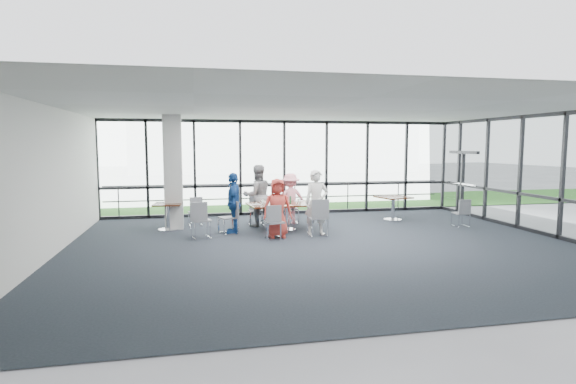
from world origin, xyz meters
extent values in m
cube|color=#1F262D|center=(0.00, 0.00, -0.01)|extent=(12.00, 10.00, 0.02)
cube|color=silver|center=(0.00, 0.00, 3.20)|extent=(12.00, 10.00, 0.04)
cube|color=silver|center=(-6.00, 0.00, 1.60)|extent=(0.10, 10.00, 3.20)
cube|color=silver|center=(0.00, -5.00, 1.60)|extent=(12.00, 0.10, 3.20)
cube|color=white|center=(0.00, 5.00, 1.60)|extent=(12.00, 0.10, 3.20)
cube|color=white|center=(6.00, 0.00, 1.60)|extent=(0.10, 10.00, 3.20)
cube|color=black|center=(6.00, 3.75, 1.05)|extent=(0.12, 1.60, 2.10)
cube|color=silver|center=(-3.60, 3.00, 1.60)|extent=(0.50, 0.50, 3.20)
cube|color=slate|center=(0.00, 10.00, -0.02)|extent=(80.00, 70.00, 0.02)
cube|color=#204F1A|center=(0.00, 8.00, 0.01)|extent=(80.00, 5.00, 0.01)
cube|color=silver|center=(4.00, 32.00, 3.00)|extent=(24.00, 10.00, 6.00)
cylinder|color=#2D2D33|center=(0.00, 5.60, 0.50)|extent=(12.00, 0.06, 0.06)
cube|color=black|center=(-0.54, 2.10, 0.73)|extent=(2.17, 1.33, 0.04)
cylinder|color=silver|center=(-0.54, 2.10, 0.35)|extent=(0.12, 0.12, 0.71)
cylinder|color=silver|center=(-0.54, 2.10, 0.01)|extent=(0.56, 0.56, 0.03)
cube|color=black|center=(-3.76, 2.77, 0.73)|extent=(0.82, 0.82, 0.04)
cylinder|color=silver|center=(-3.76, 2.77, 0.35)|extent=(0.12, 0.12, 0.71)
cube|color=black|center=(3.12, 3.04, 0.73)|extent=(1.10, 1.10, 0.04)
cylinder|color=silver|center=(3.12, 3.04, 0.35)|extent=(0.12, 0.12, 0.71)
imported|color=#C03A31|center=(-0.95, 1.17, 0.76)|extent=(0.75, 0.50, 1.52)
imported|color=silver|center=(0.11, 1.25, 0.86)|extent=(0.65, 0.49, 1.72)
imported|color=gray|center=(-1.23, 2.86, 0.90)|extent=(0.96, 0.70, 1.80)
imported|color=pink|center=(-0.20, 3.05, 0.76)|extent=(1.03, 0.60, 1.53)
imported|color=navy|center=(-2.00, 1.96, 0.82)|extent=(0.63, 1.01, 1.64)
cylinder|color=white|center=(-1.03, 1.68, 0.76)|extent=(0.26, 0.26, 0.01)
cylinder|color=white|center=(0.13, 1.77, 0.76)|extent=(0.25, 0.25, 0.01)
cylinder|color=white|center=(-1.11, 2.38, 0.76)|extent=(0.25, 0.25, 0.01)
cylinder|color=white|center=(-0.08, 2.49, 0.76)|extent=(0.26, 0.26, 0.01)
cylinder|color=white|center=(-1.37, 1.97, 0.76)|extent=(0.26, 0.26, 0.01)
cylinder|color=white|center=(-0.77, 1.81, 0.82)|extent=(0.07, 0.07, 0.15)
cylinder|color=white|center=(-0.18, 1.93, 0.82)|extent=(0.07, 0.07, 0.14)
cylinder|color=white|center=(-0.48, 2.43, 0.82)|extent=(0.07, 0.07, 0.15)
cylinder|color=white|center=(-1.24, 1.93, 0.83)|extent=(0.08, 0.08, 0.15)
cube|color=white|center=(-0.59, 1.67, 0.75)|extent=(0.33, 0.28, 0.00)
cube|color=white|center=(0.39, 1.82, 0.75)|extent=(0.32, 0.25, 0.00)
cube|color=white|center=(-0.47, 2.49, 0.75)|extent=(0.37, 0.36, 0.00)
cube|color=black|center=(-0.51, 2.17, 0.77)|extent=(0.10, 0.07, 0.04)
cylinder|color=#B51000|center=(-0.50, 2.12, 0.84)|extent=(0.06, 0.06, 0.18)
cylinder|color=#287141|center=(-0.40, 2.12, 0.85)|extent=(0.05, 0.05, 0.20)
camera|label=1|loc=(-3.02, -10.04, 2.37)|focal=28.00mm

